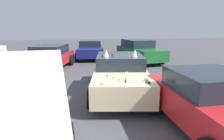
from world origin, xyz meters
The scene contains 6 objects.
ground_plane centered at (0.00, 0.00, 0.00)m, with size 60.00×60.00×0.00m, color #47474C.
art_car_decorated centered at (0.07, -0.01, 0.72)m, with size 4.68×2.51×1.67m.
parked_sedan_behind_right centered at (8.35, 0.83, 0.68)m, with size 4.19×2.24×1.36m.
parked_sedan_behind_left centered at (-3.01, -1.62, 0.72)m, with size 4.03×2.14×1.44m.
parked_sedan_far_left centered at (4.64, 3.28, 0.71)m, with size 4.76×2.61×1.38m.
parked_sedan_near_left centered at (6.55, -2.54, 0.76)m, with size 4.72×2.69×1.51m.
Camera 1 is at (-6.96, 1.26, 2.48)m, focal length 31.77 mm.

